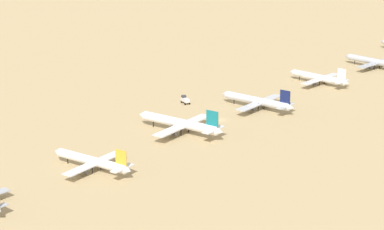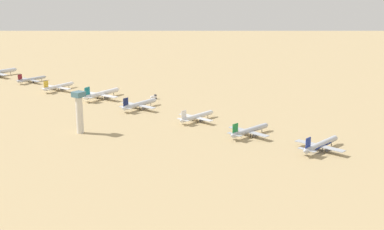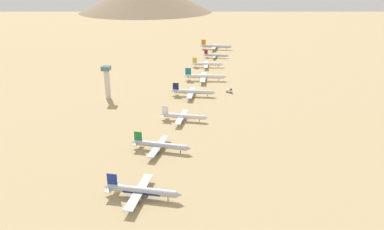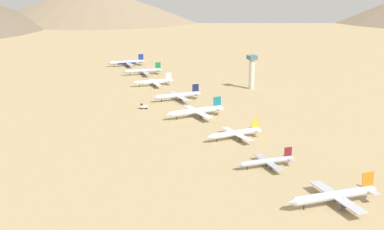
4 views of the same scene
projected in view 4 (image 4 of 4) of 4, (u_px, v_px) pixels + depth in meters
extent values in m
plane|color=tan|center=(186.00, 108.00, 422.20)|extent=(2260.07, 2260.07, 0.00)
cylinder|color=#B2B7C1|center=(127.00, 62.00, 589.74)|extent=(35.54, 6.96, 3.73)
cone|color=#B2B7C1|center=(108.00, 63.00, 583.76)|extent=(3.46, 3.93, 3.66)
cone|color=#B2B7C1|center=(144.00, 61.00, 595.66)|extent=(3.05, 3.60, 3.36)
cube|color=navy|center=(141.00, 57.00, 593.41)|extent=(5.41, 0.84, 6.87)
cube|color=#A4A8B2|center=(142.00, 61.00, 594.65)|extent=(4.21, 12.02, 0.35)
cube|color=#A4A8B2|center=(128.00, 63.00, 590.37)|extent=(7.95, 33.70, 0.44)
cylinder|color=#4C4C54|center=(128.00, 65.00, 585.11)|extent=(4.31, 2.63, 2.26)
cylinder|color=#4C4C54|center=(126.00, 63.00, 595.86)|extent=(4.31, 2.63, 2.26)
cylinder|color=black|center=(114.00, 65.00, 586.16)|extent=(0.43, 0.43, 3.75)
cylinder|color=black|center=(129.00, 65.00, 588.77)|extent=(0.43, 0.43, 3.75)
cylinder|color=black|center=(128.00, 64.00, 593.43)|extent=(0.43, 0.43, 3.75)
cylinder|color=navy|center=(127.00, 62.00, 589.82)|extent=(19.70, 5.51, 3.74)
cylinder|color=#B2B7C1|center=(143.00, 71.00, 544.23)|extent=(34.36, 8.50, 3.61)
cone|color=#B2B7C1|center=(124.00, 72.00, 539.35)|extent=(3.52, 3.94, 3.54)
cone|color=#B2B7C1|center=(161.00, 70.00, 549.06)|extent=(3.10, 3.60, 3.25)
cube|color=#197A38|center=(158.00, 66.00, 547.05)|extent=(5.22, 1.08, 6.65)
cube|color=#A4A8B2|center=(159.00, 70.00, 548.22)|extent=(4.65, 11.72, 0.34)
cube|color=#A4A8B2|center=(144.00, 71.00, 544.77)|extent=(9.35, 32.65, 0.43)
cylinder|color=#4C4C54|center=(145.00, 74.00, 539.62)|extent=(4.26, 2.74, 2.19)
cylinder|color=#4C4C54|center=(142.00, 72.00, 550.20)|extent=(4.26, 2.74, 2.19)
cylinder|color=black|center=(130.00, 74.00, 541.40)|extent=(0.42, 0.42, 3.63)
cylinder|color=black|center=(146.00, 73.00, 543.13)|extent=(0.42, 0.42, 3.63)
cylinder|color=black|center=(145.00, 72.00, 547.72)|extent=(0.42, 0.42, 3.63)
cylinder|color=silver|center=(153.00, 82.00, 496.29)|extent=(32.56, 6.37, 3.42)
cone|color=silver|center=(134.00, 83.00, 490.81)|extent=(3.17, 3.60, 3.35)
cone|color=silver|center=(172.00, 80.00, 501.71)|extent=(2.79, 3.29, 3.08)
cube|color=white|center=(169.00, 76.00, 499.65)|extent=(4.96, 0.77, 6.30)
cube|color=silver|center=(169.00, 80.00, 500.78)|extent=(3.86, 11.01, 0.32)
cube|color=silver|center=(155.00, 82.00, 496.87)|extent=(7.28, 30.87, 0.40)
cylinder|color=#4C4C54|center=(156.00, 85.00, 492.04)|extent=(3.95, 2.41, 2.07)
cylinder|color=#4C4C54|center=(152.00, 82.00, 501.90)|extent=(3.95, 2.41, 2.07)
cylinder|color=black|center=(140.00, 85.00, 493.01)|extent=(0.40, 0.40, 3.44)
cylinder|color=black|center=(156.00, 84.00, 495.40)|extent=(0.40, 0.40, 3.44)
cylinder|color=black|center=(155.00, 83.00, 499.67)|extent=(0.40, 0.40, 3.44)
cylinder|color=white|center=(153.00, 82.00, 496.36)|extent=(18.05, 5.04, 3.42)
cylinder|color=silver|center=(177.00, 95.00, 444.04)|extent=(35.51, 4.13, 3.74)
cone|color=silver|center=(154.00, 98.00, 436.63)|extent=(3.19, 3.70, 3.67)
cone|color=silver|center=(200.00, 93.00, 451.37)|extent=(2.79, 3.40, 3.37)
cube|color=#141E51|center=(196.00, 88.00, 448.85)|extent=(5.42, 0.40, 6.90)
cube|color=#B6BBC5|center=(196.00, 93.00, 450.14)|extent=(3.28, 11.86, 0.35)
cube|color=#B6BBC5|center=(179.00, 96.00, 444.78)|extent=(5.29, 33.55, 0.44)
cylinder|color=#4C4C54|center=(181.00, 99.00, 439.60)|extent=(4.16, 2.31, 2.27)
cylinder|color=#4C4C54|center=(176.00, 96.00, 450.06)|extent=(4.16, 2.31, 2.27)
cylinder|color=black|center=(162.00, 100.00, 439.46)|extent=(0.43, 0.43, 3.76)
cylinder|color=black|center=(182.00, 99.00, 443.31)|extent=(0.43, 0.43, 3.76)
cylinder|color=black|center=(179.00, 97.00, 447.85)|extent=(0.43, 0.43, 3.76)
cylinder|color=white|center=(196.00, 111.00, 396.23)|extent=(38.98, 5.55, 4.10)
cone|color=white|center=(168.00, 115.00, 387.23)|extent=(3.60, 4.15, 4.02)
cone|color=white|center=(222.00, 108.00, 405.15)|extent=(3.16, 3.80, 3.69)
cube|color=#14727F|center=(217.00, 102.00, 402.22)|extent=(5.95, 0.60, 7.56)
cube|color=silver|center=(218.00, 108.00, 403.66)|extent=(3.93, 13.07, 0.39)
cube|color=silver|center=(198.00, 112.00, 397.11)|extent=(6.76, 36.87, 0.49)
cylinder|color=#4C4C54|center=(201.00, 116.00, 391.53)|extent=(4.62, 2.65, 2.48)
cylinder|color=#4C4C54|center=(193.00, 112.00, 402.74)|extent=(4.62, 2.65, 2.48)
cylinder|color=black|center=(177.00, 117.00, 390.60)|extent=(0.47, 0.47, 4.12)
cylinder|color=black|center=(201.00, 115.00, 395.61)|extent=(0.47, 0.47, 4.12)
cylinder|color=black|center=(197.00, 113.00, 400.46)|extent=(0.47, 0.47, 4.12)
cylinder|color=white|center=(235.00, 133.00, 347.44)|extent=(33.50, 5.05, 3.52)
cone|color=white|center=(209.00, 137.00, 339.57)|extent=(3.12, 3.59, 3.45)
cone|color=white|center=(259.00, 129.00, 355.23)|extent=(2.74, 3.29, 3.17)
cube|color=gold|center=(255.00, 124.00, 352.69)|extent=(5.11, 0.56, 6.49)
cube|color=silver|center=(256.00, 129.00, 353.93)|extent=(3.48, 11.25, 0.33)
cube|color=silver|center=(237.00, 134.00, 348.20)|extent=(6.08, 31.70, 0.42)
cylinder|color=#4C4C54|center=(240.00, 138.00, 343.42)|extent=(3.99, 2.31, 2.13)
cylinder|color=#4C4C54|center=(231.00, 134.00, 353.01)|extent=(3.99, 2.31, 2.13)
cylinder|color=black|center=(217.00, 139.00, 342.50)|extent=(0.41, 0.41, 3.54)
cylinder|color=black|center=(240.00, 137.00, 346.93)|extent=(0.41, 0.41, 3.54)
cylinder|color=black|center=(236.00, 135.00, 351.08)|extent=(0.41, 0.41, 3.54)
cylinder|color=#B2B7C1|center=(266.00, 161.00, 300.04)|extent=(29.44, 5.33, 3.09)
cone|color=#B2B7C1|center=(239.00, 165.00, 294.87)|extent=(2.83, 3.22, 3.03)
cone|color=#B2B7C1|center=(293.00, 158.00, 305.16)|extent=(2.48, 2.95, 2.78)
cube|color=maroon|center=(288.00, 152.00, 303.25)|extent=(4.48, 0.63, 5.69)
cube|color=#A4A8B2|center=(289.00, 158.00, 304.29)|extent=(3.35, 9.93, 0.29)
cube|color=#A4A8B2|center=(268.00, 162.00, 300.58)|extent=(6.18, 27.89, 0.37)
cylinder|color=#4C4C54|center=(271.00, 167.00, 296.23)|extent=(3.55, 2.13, 1.87)
cylinder|color=#4C4C54|center=(263.00, 161.00, 305.10)|extent=(3.55, 2.13, 1.87)
cylinder|color=black|center=(247.00, 167.00, 296.92)|extent=(0.36, 0.36, 3.11)
cylinder|color=black|center=(272.00, 165.00, 299.27)|extent=(0.36, 0.36, 3.11)
cylinder|color=black|center=(268.00, 163.00, 303.11)|extent=(0.36, 0.36, 3.11)
cylinder|color=silver|center=(334.00, 195.00, 253.20)|extent=(40.39, 7.26, 4.24)
cone|color=silver|center=(291.00, 202.00, 246.07)|extent=(3.87, 4.41, 4.16)
cone|color=silver|center=(374.00, 189.00, 260.25)|extent=(3.40, 4.04, 3.82)
cube|color=orange|center=(368.00, 180.00, 257.63)|extent=(6.15, 0.85, 7.81)
cube|color=#B6BBC5|center=(368.00, 189.00, 259.05)|extent=(4.57, 13.63, 0.40)
cube|color=#B6BBC5|center=(337.00, 196.00, 253.94)|extent=(8.42, 38.26, 0.50)
cylinder|color=#4C4C54|center=(344.00, 206.00, 247.97)|extent=(4.87, 2.91, 2.57)
cylinder|color=#4C4C54|center=(327.00, 194.00, 260.13)|extent=(4.87, 2.91, 2.57)
cylinder|color=black|center=(304.00, 205.00, 248.90)|extent=(0.49, 0.49, 4.26)
cylinder|color=black|center=(343.00, 202.00, 252.15)|extent=(0.49, 0.49, 4.26)
cylinder|color=black|center=(335.00, 197.00, 257.42)|extent=(0.49, 0.49, 4.26)
cube|color=silver|center=(144.00, 106.00, 419.42)|extent=(5.68, 4.31, 1.70)
cube|color=#333338|center=(142.00, 105.00, 419.08)|extent=(2.51, 2.64, 1.10)
cylinder|color=black|center=(141.00, 109.00, 418.72)|extent=(1.14, 0.79, 1.10)
cylinder|color=black|center=(142.00, 108.00, 420.94)|extent=(1.14, 0.79, 1.10)
cylinder|color=black|center=(146.00, 109.00, 418.63)|extent=(1.14, 0.79, 1.10)
cylinder|color=black|center=(147.00, 108.00, 420.85)|extent=(1.14, 0.79, 1.10)
cylinder|color=beige|center=(252.00, 74.00, 482.65)|extent=(4.80, 4.80, 25.58)
cube|color=#3F6B7A|center=(252.00, 57.00, 478.79)|extent=(7.20, 7.20, 3.60)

